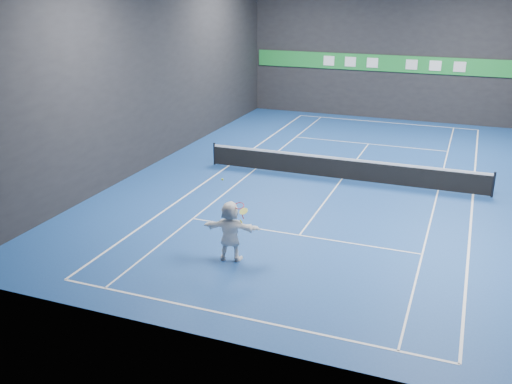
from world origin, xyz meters
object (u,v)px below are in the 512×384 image
at_px(tennis_net, 342,168).
at_px(tennis_racket, 240,209).
at_px(player, 230,231).
at_px(tennis_ball, 222,179).

xyz_separation_m(tennis_net, tennis_racket, (-1.17, -8.87, 1.20)).
height_order(player, tennis_racket, player).
relative_size(player, tennis_net, 0.16).
distance_m(tennis_ball, tennis_racket, 1.04).
xyz_separation_m(player, tennis_racket, (0.32, 0.05, 0.77)).
bearing_deg(tennis_racket, tennis_net, 82.49).
height_order(tennis_net, tennis_racket, tennis_racket).
distance_m(player, tennis_ball, 1.63).
distance_m(player, tennis_net, 9.06).
bearing_deg(tennis_racket, tennis_ball, 168.39).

